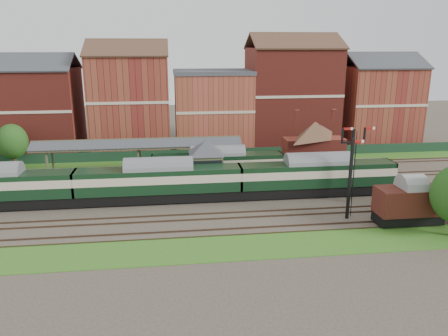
{
  "coord_description": "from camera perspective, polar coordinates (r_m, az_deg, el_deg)",
  "views": [
    {
      "loc": [
        -6.96,
        -45.13,
        16.41
      ],
      "look_at": [
        -1.05,
        2.0,
        3.0
      ],
      "focal_mm": 35.0,
      "sensor_mm": 36.0,
      "label": 1
    }
  ],
  "objects": [
    {
      "name": "fence",
      "position": [
        65.41,
        -0.83,
        1.91
      ],
      "size": [
        90.0,
        0.12,
        1.5
      ],
      "primitive_type": "cube",
      "color": "#193823",
      "rests_on": "ground"
    },
    {
      "name": "canopy",
      "position": [
        56.28,
        -11.12,
        3.34
      ],
      "size": [
        26.0,
        3.89,
        4.08
      ],
      "color": "#4E4D30",
      "rests_on": "platform"
    },
    {
      "name": "semaphore_bracket",
      "position": [
        48.13,
        16.35,
        0.95
      ],
      "size": [
        3.6,
        0.25,
        8.18
      ],
      "color": "black",
      "rests_on": "ground"
    },
    {
      "name": "signal_box",
      "position": [
        50.31,
        -2.38,
        0.52
      ],
      "size": [
        5.4,
        5.4,
        6.0
      ],
      "color": "#626E4E",
      "rests_on": "ground"
    },
    {
      "name": "ground",
      "position": [
        48.52,
        1.53,
        -4.01
      ],
      "size": [
        160.0,
        160.0,
        0.0
      ],
      "primitive_type": "plane",
      "color": "#473D33",
      "rests_on": "ground"
    },
    {
      "name": "town_backdrop",
      "position": [
        71.08,
        -1.62,
        8.15
      ],
      "size": [
        69.0,
        10.0,
        16.0
      ],
      "color": "maroon",
      "rests_on": "ground"
    },
    {
      "name": "grass_back",
      "position": [
        63.67,
        -0.63,
        0.86
      ],
      "size": [
        90.0,
        4.5,
        0.06
      ],
      "primitive_type": "cube",
      "color": "#2D6619",
      "rests_on": "ground"
    },
    {
      "name": "dmu_train",
      "position": [
        47.28,
        -8.46,
        -1.69
      ],
      "size": [
        52.6,
        2.77,
        4.04
      ],
      "color": "black",
      "rests_on": "ground"
    },
    {
      "name": "grass_front",
      "position": [
        37.61,
        4.31,
        -10.1
      ],
      "size": [
        90.0,
        5.0,
        0.06
      ],
      "primitive_type": "cube",
      "color": "#2D6619",
      "rests_on": "ground"
    },
    {
      "name": "tree_back",
      "position": [
        66.59,
        -25.93,
        3.14
      ],
      "size": [
        4.17,
        4.17,
        6.09
      ],
      "color": "#382619",
      "rests_on": "ground"
    },
    {
      "name": "platform",
      "position": [
        57.17,
        -4.9,
        -0.45
      ],
      "size": [
        55.0,
        3.4,
        1.0
      ],
      "primitive_type": "cube",
      "color": "#2D2D2D",
      "rests_on": "ground"
    },
    {
      "name": "goods_van_a",
      "position": [
        44.7,
        23.05,
        -4.16
      ],
      "size": [
        6.22,
        2.7,
        3.77
      ],
      "color": "black",
      "rests_on": "ground"
    },
    {
      "name": "semaphore_siding",
      "position": [
        43.5,
        16.16,
        -1.24
      ],
      "size": [
        1.23,
        0.25,
        8.0
      ],
      "color": "black",
      "rests_on": "ground"
    },
    {
      "name": "platform_railcar",
      "position": [
        53.85,
        -0.84,
        0.45
      ],
      "size": [
        16.11,
        2.54,
        3.71
      ],
      "color": "black",
      "rests_on": "ground"
    },
    {
      "name": "station_building",
      "position": [
        59.38,
        11.66,
        3.33
      ],
      "size": [
        8.1,
        8.1,
        5.9
      ],
      "color": "maroon",
      "rests_on": "platform"
    },
    {
      "name": "brick_hut",
      "position": [
        52.1,
        6.45,
        -1.31
      ],
      "size": [
        3.2,
        2.64,
        2.94
      ],
      "color": "maroon",
      "rests_on": "ground"
    }
  ]
}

